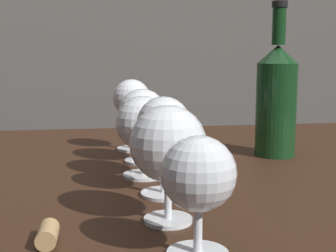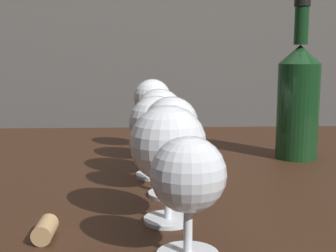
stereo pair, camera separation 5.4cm
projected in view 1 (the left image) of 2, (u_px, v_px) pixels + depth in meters
The scene contains 9 objects.
dining_table at pixel (169, 214), 0.82m from camera, with size 1.56×0.94×0.75m.
wine_glass_rose at pixel (198, 177), 0.45m from camera, with size 0.07×0.07×0.12m.
wine_glass_chardonnay at pixel (168, 146), 0.55m from camera, with size 0.09×0.09×0.14m.
wine_glass_port at pixel (164, 127), 0.65m from camera, with size 0.08×0.08×0.14m.
wine_glass_cabernet at pixel (143, 125), 0.75m from camera, with size 0.09×0.09×0.13m.
wine_glass_white at pixel (142, 114), 0.85m from camera, with size 0.09×0.09×0.14m.
wine_glass_amber at pixel (132, 100), 0.96m from camera, with size 0.08×0.08×0.15m.
wine_bottle at pixel (276, 98), 0.91m from camera, with size 0.08×0.08×0.30m.
cork at pixel (48, 234), 0.49m from camera, with size 0.02×0.02×0.04m, color tan.
Camera 1 is at (-0.12, -0.78, 0.96)m, focal length 49.85 mm.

